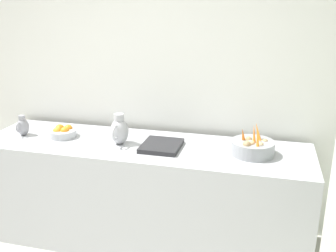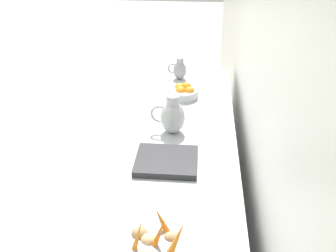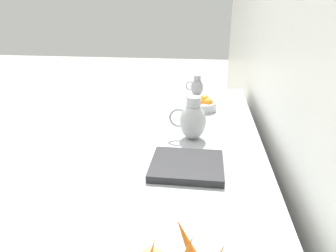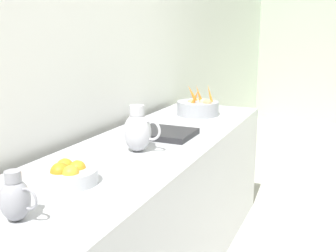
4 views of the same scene
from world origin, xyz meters
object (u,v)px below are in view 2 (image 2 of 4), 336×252
at_px(orange_bowl, 183,92).
at_px(metal_pitcher_short, 180,70).
at_px(metal_pitcher_tall, 172,116).
at_px(vegetable_colander, 161,252).

height_order(orange_bowl, metal_pitcher_short, metal_pitcher_short).
distance_m(orange_bowl, metal_pitcher_tall, 0.54).
relative_size(vegetable_colander, orange_bowl, 1.44).
height_order(orange_bowl, metal_pitcher_tall, metal_pitcher_tall).
bearing_deg(vegetable_colander, metal_pitcher_short, -88.67).
bearing_deg(orange_bowl, vegetable_colander, 89.88).
xyz_separation_m(orange_bowl, metal_pitcher_short, (0.05, -0.35, 0.04)).
bearing_deg(metal_pitcher_short, vegetable_colander, 91.33).
height_order(metal_pitcher_tall, metal_pitcher_short, metal_pitcher_tall).
bearing_deg(metal_pitcher_tall, orange_bowl, -94.29).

